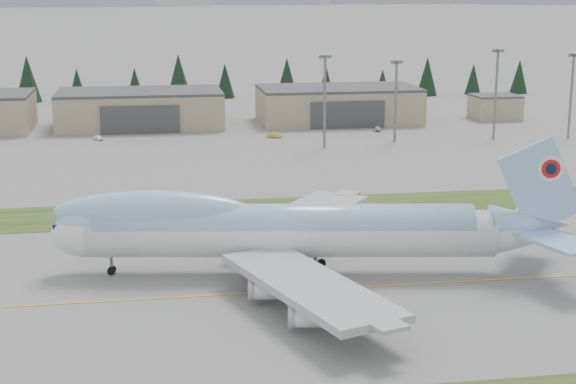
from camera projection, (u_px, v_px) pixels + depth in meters
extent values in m
plane|color=slate|center=(252.00, 293.00, 120.19)|extent=(7000.00, 7000.00, 0.00)
cube|color=#254318|center=(222.00, 212.00, 163.43)|extent=(400.00, 18.00, 0.08)
cube|color=gold|center=(252.00, 293.00, 120.19)|extent=(400.00, 0.40, 0.02)
cylinder|color=white|center=(291.00, 234.00, 127.06)|extent=(58.85, 15.85, 6.79)
cylinder|color=#91C1EE|center=(284.00, 225.00, 126.77)|extent=(54.64, 14.68, 6.27)
ellipsoid|color=white|center=(88.00, 234.00, 126.93)|extent=(11.79, 8.41, 6.79)
ellipsoid|color=#91C1EE|center=(88.00, 226.00, 126.65)|extent=(9.88, 7.11, 5.76)
ellipsoid|color=#91C1EE|center=(153.00, 212.00, 126.23)|extent=(29.39, 10.20, 6.27)
cube|color=#0C1433|center=(62.00, 225.00, 126.61)|extent=(2.64, 3.03, 1.35)
cone|color=white|center=(530.00, 233.00, 127.21)|extent=(13.42, 8.53, 6.66)
cone|color=#91C1EE|center=(530.00, 225.00, 126.92)|extent=(12.30, 7.78, 6.06)
cube|color=#91C1EE|center=(540.00, 185.00, 125.59)|extent=(12.60, 2.60, 14.42)
cylinder|color=white|center=(549.00, 168.00, 125.43)|extent=(3.75, 0.79, 3.76)
cylinder|color=red|center=(549.00, 167.00, 125.53)|extent=(2.72, 0.63, 2.72)
cylinder|color=#0C1433|center=(549.00, 167.00, 125.63)|extent=(1.58, 0.45, 1.57)
cube|color=#91C1EE|center=(532.00, 218.00, 133.18)|extent=(11.62, 13.03, 0.48)
cube|color=#91C1EE|center=(557.00, 242.00, 120.97)|extent=(9.20, 12.78, 0.48)
cube|color=#A7AAAF|center=(303.00, 216.00, 144.28)|extent=(26.79, 31.01, 1.04)
cube|color=#A7AAAF|center=(309.00, 286.00, 110.72)|extent=(19.59, 32.87, 1.04)
cylinder|color=white|center=(273.00, 235.00, 140.65)|extent=(5.77, 3.43, 2.61)
cylinder|color=white|center=(304.00, 219.00, 150.13)|extent=(5.77, 3.43, 2.61)
cylinder|color=white|center=(271.00, 290.00, 115.22)|extent=(5.77, 3.43, 2.61)
cylinder|color=white|center=(313.00, 317.00, 105.78)|extent=(5.77, 3.43, 2.61)
cylinder|color=slate|center=(112.00, 266.00, 128.05)|extent=(0.53, 0.53, 2.51)
cylinder|color=slate|center=(280.00, 258.00, 131.18)|extent=(0.67, 0.67, 2.72)
cylinder|color=slate|center=(280.00, 272.00, 125.08)|extent=(0.67, 0.67, 2.72)
cylinder|color=slate|center=(315.00, 258.00, 131.20)|extent=(0.67, 0.67, 2.72)
cylinder|color=slate|center=(317.00, 272.00, 125.10)|extent=(0.67, 0.67, 2.72)
cylinder|color=black|center=(111.00, 271.00, 127.79)|extent=(1.19, 0.54, 1.15)
cylinder|color=black|center=(112.00, 269.00, 128.61)|extent=(1.19, 0.54, 1.15)
cylinder|color=black|center=(280.00, 263.00, 131.35)|extent=(1.32, 0.71, 1.25)
cylinder|color=black|center=(280.00, 277.00, 125.24)|extent=(1.32, 0.71, 1.25)
cylinder|color=black|center=(315.00, 263.00, 131.37)|extent=(1.32, 0.71, 1.25)
cylinder|color=black|center=(317.00, 276.00, 125.27)|extent=(1.32, 0.71, 1.25)
cube|color=gray|center=(140.00, 110.00, 260.83)|extent=(48.00, 26.00, 10.00)
cube|color=#3A3C3F|center=(139.00, 92.00, 259.59)|extent=(48.00, 26.00, 0.80)
cube|color=#3A3C3F|center=(140.00, 120.00, 248.28)|extent=(22.08, 0.60, 8.00)
cube|color=gray|center=(338.00, 106.00, 270.21)|extent=(48.00, 26.00, 10.00)
cube|color=#3A3C3F|center=(338.00, 88.00, 268.97)|extent=(48.00, 26.00, 0.80)
cube|color=#3A3C3F|center=(348.00, 115.00, 257.66)|extent=(22.08, 0.60, 8.00)
cube|color=gray|center=(495.00, 108.00, 276.45)|extent=(14.00, 12.00, 7.00)
cube|color=#3A3C3F|center=(496.00, 96.00, 275.58)|extent=(14.00, 12.00, 0.60)
cylinder|color=slate|center=(325.00, 104.00, 225.42)|extent=(0.70, 0.70, 22.98)
cube|color=slate|center=(325.00, 57.00, 222.70)|extent=(3.20, 3.20, 0.80)
cylinder|color=slate|center=(396.00, 103.00, 234.06)|extent=(0.70, 0.70, 20.91)
cube|color=slate|center=(397.00, 62.00, 231.58)|extent=(3.20, 3.20, 0.80)
cylinder|color=slate|center=(496.00, 96.00, 238.22)|extent=(0.70, 0.70, 23.53)
cube|color=slate|center=(498.00, 51.00, 235.44)|extent=(3.20, 3.20, 0.80)
cylinder|color=slate|center=(571.00, 98.00, 240.25)|extent=(0.70, 0.70, 22.22)
cube|color=slate|center=(574.00, 55.00, 237.62)|extent=(3.20, 3.20, 0.80)
imported|color=white|center=(98.00, 140.00, 239.08)|extent=(3.26, 4.18, 1.33)
imported|color=gold|center=(274.00, 138.00, 243.09)|extent=(4.40, 3.05, 1.37)
imported|color=#9A999E|center=(378.00, 131.00, 253.93)|extent=(2.83, 4.75, 1.29)
cone|color=black|center=(28.00, 79.00, 315.29)|extent=(9.39, 9.39, 16.76)
cone|color=black|center=(77.00, 84.00, 320.03)|extent=(6.57, 6.57, 11.74)
cone|color=black|center=(135.00, 84.00, 318.93)|extent=(6.76, 6.76, 12.08)
cone|color=black|center=(179.00, 77.00, 321.02)|extent=(9.40, 9.40, 16.79)
cone|color=black|center=(225.00, 81.00, 327.62)|extent=(7.22, 7.22, 12.89)
cone|color=black|center=(287.00, 78.00, 326.05)|extent=(8.45, 8.45, 15.09)
cone|color=black|center=(326.00, 82.00, 327.13)|extent=(6.60, 6.60, 11.78)
cone|color=black|center=(382.00, 82.00, 333.24)|extent=(5.78, 5.78, 10.32)
cone|color=black|center=(427.00, 76.00, 334.82)|extent=(8.23, 8.23, 14.70)
cone|color=black|center=(473.00, 79.00, 339.15)|extent=(6.60, 6.60, 11.79)
cone|color=black|center=(519.00, 76.00, 341.87)|extent=(7.34, 7.34, 13.11)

